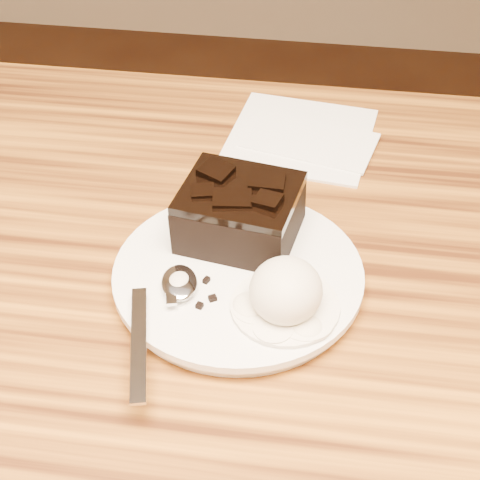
# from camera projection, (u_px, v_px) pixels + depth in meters

# --- Properties ---
(plate) EXTENTS (0.20, 0.20, 0.02)m
(plate) POSITION_uv_depth(u_px,v_px,m) (238.00, 278.00, 0.62)
(plate) COLOR white
(plate) RESTS_ON dining_table
(brownie) EXTENTS (0.10, 0.09, 0.04)m
(brownie) POSITION_uv_depth(u_px,v_px,m) (240.00, 216.00, 0.63)
(brownie) COLOR black
(brownie) RESTS_ON plate
(ice_cream_scoop) EXTENTS (0.05, 0.06, 0.05)m
(ice_cream_scoop) POSITION_uv_depth(u_px,v_px,m) (286.00, 290.00, 0.57)
(ice_cream_scoop) COLOR white
(ice_cream_scoop) RESTS_ON plate
(melt_puddle) EXTENTS (0.08, 0.08, 0.00)m
(melt_puddle) POSITION_uv_depth(u_px,v_px,m) (285.00, 307.00, 0.58)
(melt_puddle) COLOR white
(melt_puddle) RESTS_ON plate
(spoon) EXTENTS (0.07, 0.16, 0.01)m
(spoon) POSITION_uv_depth(u_px,v_px,m) (179.00, 284.00, 0.60)
(spoon) COLOR silver
(spoon) RESTS_ON plate
(napkin) EXTENTS (0.16, 0.16, 0.01)m
(napkin) POSITION_uv_depth(u_px,v_px,m) (300.00, 136.00, 0.79)
(napkin) COLOR white
(napkin) RESTS_ON dining_table
(crumb_a) EXTENTS (0.01, 0.01, 0.00)m
(crumb_a) POSITION_uv_depth(u_px,v_px,m) (213.00, 298.00, 0.59)
(crumb_a) COLOR black
(crumb_a) RESTS_ON plate
(crumb_b) EXTENTS (0.01, 0.01, 0.00)m
(crumb_b) POSITION_uv_depth(u_px,v_px,m) (236.00, 254.00, 0.63)
(crumb_b) COLOR black
(crumb_b) RESTS_ON plate
(crumb_c) EXTENTS (0.01, 0.01, 0.00)m
(crumb_c) POSITION_uv_depth(u_px,v_px,m) (206.00, 280.00, 0.60)
(crumb_c) COLOR black
(crumb_c) RESTS_ON plate
(crumb_d) EXTENTS (0.01, 0.01, 0.00)m
(crumb_d) POSITION_uv_depth(u_px,v_px,m) (199.00, 306.00, 0.58)
(crumb_d) COLOR black
(crumb_d) RESTS_ON plate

